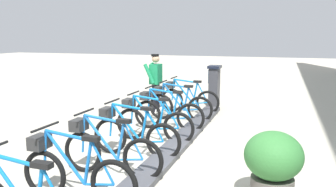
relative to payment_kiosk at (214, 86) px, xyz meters
The scene contains 12 objects.
ground_plane 4.65m from the payment_kiosk, 90.66° to the left, with size 60.00×60.00×0.00m, color #B1AA99.
dock_rail_base 4.65m from the payment_kiosk, 90.66° to the left, with size 0.44×8.33×0.10m, color #47474C.
payment_kiosk is the anchor object (origin of this frame).
bike_docked_0 1.21m from the payment_kiosk, 61.18° to the left, with size 1.72×0.54×1.02m.
bike_docked_1 2.08m from the payment_kiosk, 73.90° to the left, with size 1.72×0.54×1.02m.
bike_docked_2 2.99m from the payment_kiosk, 78.93° to the left, with size 1.72×0.54×1.02m.
bike_docked_3 3.91m from the payment_kiosk, 81.58° to the left, with size 1.72×0.54×1.02m.
bike_docked_4 4.85m from the payment_kiosk, 83.22° to the left, with size 1.72×0.54×1.02m.
bike_docked_5 5.78m from the payment_kiosk, 84.32° to the left, with size 1.72×0.54×1.02m.
bike_docked_6 6.72m from the payment_kiosk, 85.11° to the left, with size 1.72×0.54×1.02m.
worker_near_rack 1.91m from the payment_kiosk, 39.07° to the left, with size 0.46×0.62×1.66m.
planter_bush 6.17m from the payment_kiosk, 108.07° to the left, with size 0.76×0.76×0.97m.
Camera 1 is at (-1.92, 5.75, 2.20)m, focal length 36.98 mm.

